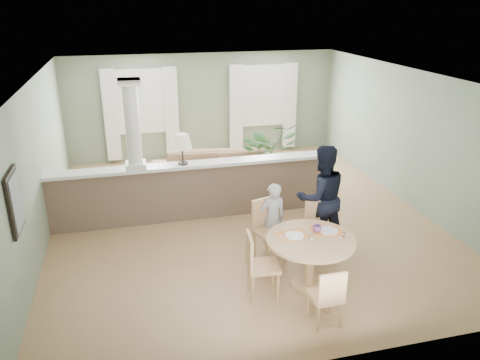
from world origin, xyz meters
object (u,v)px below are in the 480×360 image
object	(u,v)px
chair_side	(258,263)
man_person	(321,197)
sofa	(217,173)
houseplant	(267,153)
chair_far_boy	(267,226)
dining_table	(311,248)
chair_far_man	(317,227)
child_person	(273,219)
chair_near	(328,295)

from	to	relation	value
chair_side	man_person	distance (m)	1.85
sofa	man_person	size ratio (longest dim) A/B	1.58
houseplant	chair_far_boy	distance (m)	3.28
sofa	dining_table	bearing A→B (deg)	-72.71
chair_far_man	child_person	world-z (taller)	child_person
child_person	chair_far_man	bearing A→B (deg)	155.58
child_person	man_person	xyz separation A→B (m)	(0.85, 0.05, 0.28)
sofa	chair_far_man	size ratio (longest dim) A/B	3.08
chair_far_boy	chair_side	world-z (taller)	chair_far_boy
man_person	chair_side	bearing A→B (deg)	37.00
sofa	houseplant	world-z (taller)	houseplant
houseplant	chair_far_man	size ratio (longest dim) A/B	1.60
chair_side	man_person	size ratio (longest dim) A/B	0.54
chair_near	houseplant	bearing A→B (deg)	-99.42
sofa	chair_near	world-z (taller)	chair_near
dining_table	child_person	distance (m)	1.06
houseplant	chair_far_boy	xyz separation A→B (m)	(-0.97, -3.13, -0.18)
dining_table	chair_far_man	bearing A→B (deg)	60.74
chair_near	man_person	xyz separation A→B (m)	(0.74, 2.01, 0.43)
man_person	sofa	bearing A→B (deg)	-69.18
chair_far_man	chair_near	xyz separation A→B (m)	(-0.59, -1.73, -0.04)
houseplant	chair_far_man	world-z (taller)	houseplant
chair_far_boy	chair_near	world-z (taller)	chair_far_boy
houseplant	dining_table	distance (m)	4.10
sofa	chair_far_boy	distance (m)	2.99
dining_table	chair_far_boy	xyz separation A→B (m)	(-0.36, 0.93, -0.07)
sofa	houseplant	xyz separation A→B (m)	(1.19, 0.14, 0.32)
chair_far_boy	chair_near	xyz separation A→B (m)	(0.22, -1.86, -0.08)
chair_far_boy	child_person	bearing A→B (deg)	24.20
sofa	houseplant	bearing A→B (deg)	15.67
sofa	chair_side	distance (m)	3.99
child_person	dining_table	bearing A→B (deg)	97.22
sofa	chair_far_boy	world-z (taller)	chair_far_boy
dining_table	man_person	bearing A→B (deg)	60.59
chair_far_man	child_person	xyz separation A→B (m)	(-0.69, 0.23, 0.11)
dining_table	chair_side	bearing A→B (deg)	-175.29
sofa	child_person	xyz separation A→B (m)	(0.34, -2.88, 0.21)
houseplant	man_person	bearing A→B (deg)	-89.99
houseplant	dining_table	world-z (taller)	houseplant
houseplant	dining_table	xyz separation A→B (m)	(-0.61, -4.06, -0.12)
chair_far_man	chair_side	world-z (taller)	chair_side
chair_far_boy	child_person	world-z (taller)	child_person
houseplant	man_person	world-z (taller)	man_person
chair_side	child_person	xyz separation A→B (m)	(0.56, 1.10, 0.09)
houseplant	child_person	xyz separation A→B (m)	(-0.85, -3.02, -0.11)
houseplant	chair_near	bearing A→B (deg)	-98.47
chair_near	man_person	world-z (taller)	man_person
chair_far_boy	chair_near	distance (m)	1.88
chair_near	man_person	size ratio (longest dim) A/B	0.47
chair_side	houseplant	bearing A→B (deg)	-13.18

